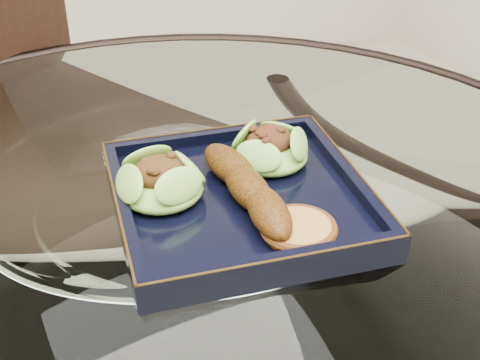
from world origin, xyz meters
name	(u,v)px	position (x,y,z in m)	size (l,w,h in m)	color
dining_table	(189,322)	(0.00, 0.00, 0.60)	(1.13, 1.13, 0.77)	white
dining_chair	(20,188)	(-0.12, 0.40, 0.60)	(0.61, 0.61, 1.07)	black
navy_plate	(240,203)	(0.06, -0.02, 0.77)	(0.27, 0.27, 0.02)	black
lettuce_wrap_left	(161,184)	(-0.02, 0.01, 0.80)	(0.09, 0.09, 0.03)	#5CA12E
lettuce_wrap_right	(270,151)	(0.12, 0.02, 0.80)	(0.09, 0.09, 0.03)	#5EA530
roasted_plantain	(248,188)	(0.06, -0.04, 0.80)	(0.18, 0.04, 0.03)	#61350A
crumb_patty	(298,230)	(0.08, -0.11, 0.79)	(0.07, 0.07, 0.01)	#AC7739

